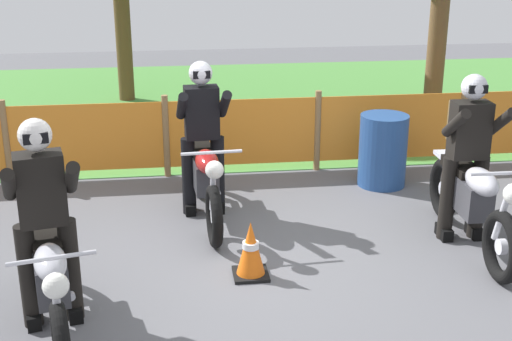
{
  "coord_description": "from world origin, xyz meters",
  "views": [
    {
      "loc": [
        -0.92,
        -5.99,
        3.02
      ],
      "look_at": [
        -0.15,
        -0.01,
        0.9
      ],
      "focal_mm": 49.11,
      "sensor_mm": 36.0,
      "label": 1
    }
  ],
  "objects_px": {
    "motorcycle_trailing": "(472,201)",
    "traffic_cone": "(251,250)",
    "spare_drum": "(383,150)",
    "motorcycle_third": "(206,179)",
    "rider_lead": "(43,212)",
    "rider_trailing": "(468,148)",
    "rider_third": "(202,133)",
    "motorcycle_lead": "(52,282)"
  },
  "relations": [
    {
      "from": "rider_lead",
      "to": "rider_third",
      "type": "distance_m",
      "value": 2.49
    },
    {
      "from": "motorcycle_trailing",
      "to": "rider_lead",
      "type": "bearing_deg",
      "value": -75.43
    },
    {
      "from": "motorcycle_trailing",
      "to": "spare_drum",
      "type": "relative_size",
      "value": 2.41
    },
    {
      "from": "motorcycle_lead",
      "to": "motorcycle_trailing",
      "type": "bearing_deg",
      "value": 93.61
    },
    {
      "from": "spare_drum",
      "to": "rider_third",
      "type": "bearing_deg",
      "value": -164.68
    },
    {
      "from": "motorcycle_lead",
      "to": "motorcycle_trailing",
      "type": "xyz_separation_m",
      "value": [
        3.83,
        1.11,
        0.03
      ]
    },
    {
      "from": "rider_lead",
      "to": "motorcycle_trailing",
      "type": "bearing_deg",
      "value": 90.5
    },
    {
      "from": "rider_trailing",
      "to": "rider_third",
      "type": "relative_size",
      "value": 1.0
    },
    {
      "from": "motorcycle_third",
      "to": "rider_lead",
      "type": "xyz_separation_m",
      "value": [
        -1.35,
        -1.91,
        0.49
      ]
    },
    {
      "from": "motorcycle_third",
      "to": "traffic_cone",
      "type": "relative_size",
      "value": 3.83
    },
    {
      "from": "rider_trailing",
      "to": "rider_third",
      "type": "distance_m",
      "value": 2.73
    },
    {
      "from": "rider_third",
      "to": "rider_trailing",
      "type": "bearing_deg",
      "value": 65.51
    },
    {
      "from": "motorcycle_lead",
      "to": "rider_lead",
      "type": "height_order",
      "value": "rider_lead"
    },
    {
      "from": "motorcycle_third",
      "to": "rider_trailing",
      "type": "bearing_deg",
      "value": 69.35
    },
    {
      "from": "motorcycle_lead",
      "to": "rider_third",
      "type": "relative_size",
      "value": 1.16
    },
    {
      "from": "motorcycle_third",
      "to": "spare_drum",
      "type": "distance_m",
      "value": 2.34
    },
    {
      "from": "motorcycle_lead",
      "to": "motorcycle_third",
      "type": "height_order",
      "value": "motorcycle_third"
    },
    {
      "from": "traffic_cone",
      "to": "spare_drum",
      "type": "relative_size",
      "value": 0.6
    },
    {
      "from": "motorcycle_third",
      "to": "traffic_cone",
      "type": "xyz_separation_m",
      "value": [
        0.32,
        -1.36,
        -0.21
      ]
    },
    {
      "from": "rider_trailing",
      "to": "traffic_cone",
      "type": "xyz_separation_m",
      "value": [
        -2.22,
        -0.57,
        -0.69
      ]
    },
    {
      "from": "motorcycle_lead",
      "to": "rider_lead",
      "type": "relative_size",
      "value": 1.16
    },
    {
      "from": "motorcycle_trailing",
      "to": "traffic_cone",
      "type": "relative_size",
      "value": 4.0
    },
    {
      "from": "rider_lead",
      "to": "spare_drum",
      "type": "height_order",
      "value": "rider_lead"
    },
    {
      "from": "motorcycle_third",
      "to": "rider_trailing",
      "type": "distance_m",
      "value": 2.7
    },
    {
      "from": "motorcycle_third",
      "to": "rider_third",
      "type": "distance_m",
      "value": 0.49
    },
    {
      "from": "motorcycle_trailing",
      "to": "spare_drum",
      "type": "distance_m",
      "value": 1.85
    },
    {
      "from": "motorcycle_trailing",
      "to": "motorcycle_third",
      "type": "bearing_deg",
      "value": -110.27
    },
    {
      "from": "traffic_cone",
      "to": "spare_drum",
      "type": "height_order",
      "value": "spare_drum"
    },
    {
      "from": "motorcycle_trailing",
      "to": "rider_trailing",
      "type": "xyz_separation_m",
      "value": [
        0.0,
        0.23,
        0.46
      ]
    },
    {
      "from": "rider_trailing",
      "to": "spare_drum",
      "type": "relative_size",
      "value": 1.92
    },
    {
      "from": "motorcycle_lead",
      "to": "rider_third",
      "type": "xyz_separation_m",
      "value": [
        1.28,
        2.32,
        0.46
      ]
    },
    {
      "from": "rider_lead",
      "to": "rider_trailing",
      "type": "distance_m",
      "value": 4.04
    },
    {
      "from": "motorcycle_trailing",
      "to": "rider_third",
      "type": "relative_size",
      "value": 1.26
    },
    {
      "from": "motorcycle_lead",
      "to": "rider_trailing",
      "type": "xyz_separation_m",
      "value": [
        3.84,
        1.34,
        0.5
      ]
    },
    {
      "from": "rider_lead",
      "to": "motorcycle_third",
      "type": "bearing_deg",
      "value": 132.33
    },
    {
      "from": "motorcycle_trailing",
      "to": "spare_drum",
      "type": "bearing_deg",
      "value": -167.91
    },
    {
      "from": "rider_third",
      "to": "traffic_cone",
      "type": "xyz_separation_m",
      "value": [
        0.33,
        -1.55,
        -0.66
      ]
    },
    {
      "from": "spare_drum",
      "to": "motorcycle_third",
      "type": "bearing_deg",
      "value": -159.96
    },
    {
      "from": "motorcycle_lead",
      "to": "spare_drum",
      "type": "height_order",
      "value": "motorcycle_lead"
    },
    {
      "from": "motorcycle_lead",
      "to": "rider_third",
      "type": "height_order",
      "value": "rider_third"
    },
    {
      "from": "motorcycle_third",
      "to": "traffic_cone",
      "type": "distance_m",
      "value": 1.41
    },
    {
      "from": "rider_lead",
      "to": "traffic_cone",
      "type": "height_order",
      "value": "rider_lead"
    }
  ]
}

